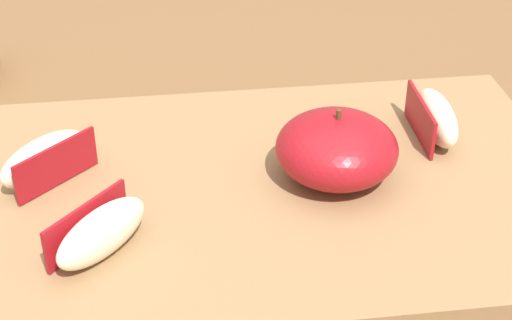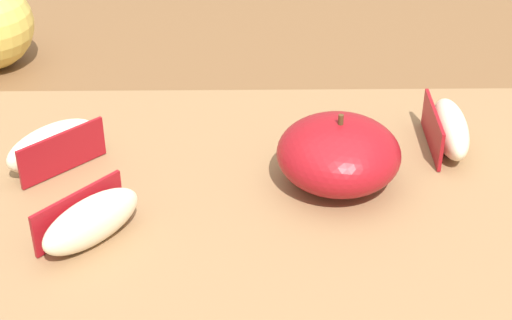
{
  "view_description": "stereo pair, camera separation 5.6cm",
  "coord_description": "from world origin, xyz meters",
  "px_view_note": "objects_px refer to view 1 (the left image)",
  "views": [
    {
      "loc": [
        -0.07,
        -0.46,
        1.08
      ],
      "look_at": [
        -0.01,
        0.01,
        0.78
      ],
      "focal_mm": 57.26,
      "sensor_mm": 36.0,
      "label": 1
    },
    {
      "loc": [
        -0.02,
        -0.46,
        1.08
      ],
      "look_at": [
        -0.01,
        0.01,
        0.78
      ],
      "focal_mm": 57.26,
      "sensor_mm": 36.0,
      "label": 2
    }
  ],
  "objects_px": {
    "apple_wedge_left": "(45,159)",
    "apple_wedge_right": "(101,232)",
    "apple_half_skin_up": "(337,148)",
    "cutting_board": "(256,197)",
    "apple_wedge_back": "(435,118)"
  },
  "relations": [
    {
      "from": "apple_wedge_left",
      "to": "apple_wedge_right",
      "type": "distance_m",
      "value": 0.1
    },
    {
      "from": "apple_half_skin_up",
      "to": "apple_wedge_left",
      "type": "bearing_deg",
      "value": 173.06
    },
    {
      "from": "apple_half_skin_up",
      "to": "cutting_board",
      "type": "bearing_deg",
      "value": -177.87
    },
    {
      "from": "cutting_board",
      "to": "apple_wedge_right",
      "type": "height_order",
      "value": "apple_wedge_right"
    },
    {
      "from": "apple_wedge_right",
      "to": "apple_wedge_back",
      "type": "bearing_deg",
      "value": 23.76
    },
    {
      "from": "apple_wedge_back",
      "to": "apple_wedge_right",
      "type": "distance_m",
      "value": 0.27
    },
    {
      "from": "cutting_board",
      "to": "apple_wedge_left",
      "type": "xyz_separation_m",
      "value": [
        -0.14,
        0.03,
        0.03
      ]
    },
    {
      "from": "apple_wedge_back",
      "to": "apple_wedge_right",
      "type": "xyz_separation_m",
      "value": [
        -0.25,
        -0.11,
        0.0
      ]
    },
    {
      "from": "apple_wedge_back",
      "to": "apple_wedge_left",
      "type": "bearing_deg",
      "value": -175.92
    },
    {
      "from": "cutting_board",
      "to": "apple_wedge_left",
      "type": "bearing_deg",
      "value": 169.56
    },
    {
      "from": "apple_half_skin_up",
      "to": "apple_wedge_right",
      "type": "relative_size",
      "value": 1.23
    },
    {
      "from": "cutting_board",
      "to": "apple_half_skin_up",
      "type": "bearing_deg",
      "value": 2.13
    },
    {
      "from": "cutting_board",
      "to": "apple_wedge_back",
      "type": "height_order",
      "value": "apple_wedge_back"
    },
    {
      "from": "apple_half_skin_up",
      "to": "apple_wedge_back",
      "type": "relative_size",
      "value": 1.17
    },
    {
      "from": "apple_wedge_left",
      "to": "apple_wedge_back",
      "type": "height_order",
      "value": "same"
    }
  ]
}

